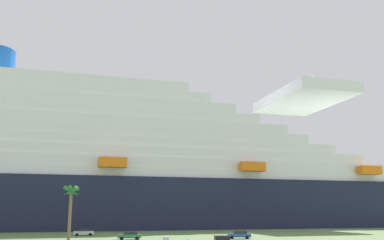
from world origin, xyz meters
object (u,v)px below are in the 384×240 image
parked_car_silver_sedan (84,232)px  cruise_ship (102,172)px  palm_tree (71,196)px  parked_car_green_wagon (130,235)px  parked_car_blue_suv (239,235)px

parked_car_silver_sedan → cruise_ship: bearing=87.0°
palm_tree → parked_car_silver_sedan: (1.87, 14.03, -7.76)m
parked_car_green_wagon → parked_car_silver_sedan: 18.38m
cruise_ship → parked_car_green_wagon: 57.70m
cruise_ship → parked_car_blue_suv: cruise_ship is taller
cruise_ship → parked_car_blue_suv: size_ratio=60.17×
cruise_ship → palm_tree: cruise_ship is taller
parked_car_green_wagon → parked_car_silver_sedan: (-9.99, 15.43, -0.00)m
palm_tree → cruise_ship: bearing=85.8°
cruise_ship → parked_car_silver_sedan: bearing=-93.0°
cruise_ship → parked_car_green_wagon: cruise_ship is taller
parked_car_green_wagon → parked_car_blue_suv: 22.29m
parked_car_blue_suv → parked_car_silver_sedan: same height
cruise_ship → parked_car_silver_sedan: cruise_ship is taller
palm_tree → parked_car_blue_suv: palm_tree is taller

